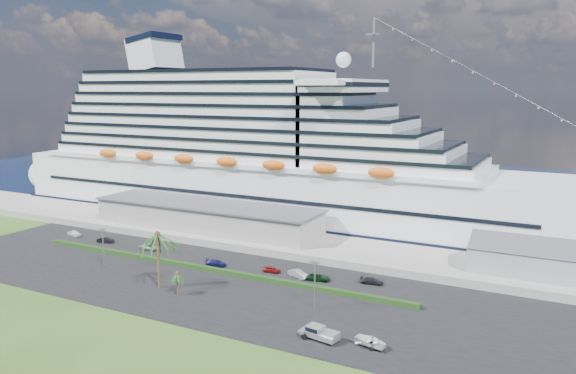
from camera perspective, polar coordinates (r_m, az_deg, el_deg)
The scene contains 22 objects.
ground at distance 100.29m, azimuth -9.95°, elevation -11.68°, with size 420.00×420.00×0.00m, color #32521B.
asphalt_lot at distance 108.59m, azimuth -6.39°, elevation -9.83°, with size 140.00×38.00×0.12m, color black.
wharf at distance 132.21m, azimuth 0.63°, elevation -5.74°, with size 240.00×20.00×1.80m, color gray.
water at distance 214.69m, azimuth 11.53°, elevation -0.05°, with size 420.00×160.00×0.02m, color black.
cruise_ship at distance 159.85m, azimuth -2.37°, elevation 2.78°, with size 191.00×38.00×54.00m.
terminal_building at distance 143.84m, azimuth -8.30°, elevation -2.86°, with size 61.00×15.00×6.30m.
port_shed at distance 118.25m, azimuth 23.92°, elevation -6.78°, with size 24.00×12.31×7.37m.
hedge at distance 116.65m, azimuth -8.32°, elevation -8.20°, with size 88.00×1.10×0.90m, color #183210.
lamp_post_left at distance 122.17m, azimuth -18.28°, elevation -5.43°, with size 1.60×0.35×8.27m.
lamp_post_right at distance 95.09m, azimuth 2.73°, elevation -9.33°, with size 1.60×0.35×8.27m.
palm_tall at distance 106.37m, azimuth -13.10°, elevation -5.30°, with size 8.82×8.82×11.13m.
palm_short at distance 103.49m, azimuth -11.17°, elevation -8.87°, with size 3.53×3.53×4.56m.
parked_car_0 at distance 151.02m, azimuth -20.86°, elevation -4.43°, with size 1.70×4.23×1.44m, color white.
parked_car_1 at distance 142.38m, azimuth -18.05°, elevation -5.14°, with size 1.41×4.04×1.33m, color black.
parked_car_2 at distance 133.43m, azimuth -13.98°, elevation -5.97°, with size 2.09×4.54×1.26m, color gray.
parked_car_3 at distance 119.21m, azimuth -7.30°, elevation -7.67°, with size 1.83×4.51×1.31m, color #16184D.
parked_car_4 at distance 114.28m, azimuth -1.67°, elevation -8.39°, with size 1.48×3.67×1.25m, color maroon.
parked_car_5 at distance 111.38m, azimuth 1.02°, elevation -8.82°, with size 1.58×4.52×1.49m, color #999CA0.
parked_car_6 at distance 109.88m, azimuth 3.12°, elevation -9.16°, with size 2.09×4.52×1.26m, color black.
parked_car_7 at distance 109.12m, azimuth 8.48°, elevation -9.39°, with size 1.80×4.42×1.28m, color black.
pickup_truck at distance 85.67m, azimuth 3.15°, elevation -14.53°, with size 6.18×3.09×2.08m.
boat_trailer at distance 84.01m, azimuth 8.41°, elevation -15.21°, with size 5.76×4.27×1.59m.
Camera 1 is at (57.30, -73.59, 36.85)m, focal length 35.00 mm.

